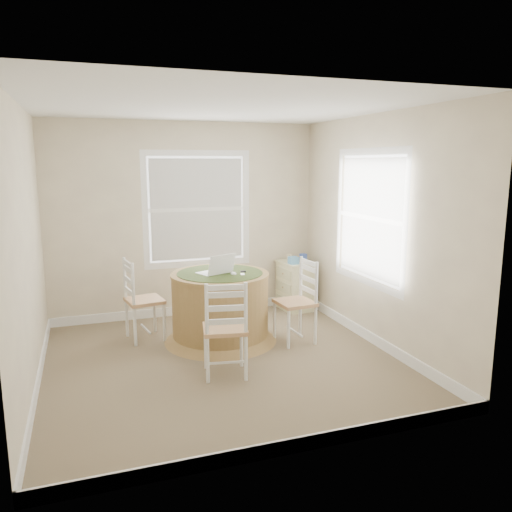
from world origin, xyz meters
name	(u,v)px	position (x,y,z in m)	size (l,w,h in m)	color
room	(233,237)	(0.17, 0.16, 1.30)	(3.64, 3.64, 2.64)	#77634B
round_table	(220,304)	(0.15, 0.64, 0.44)	(1.31, 1.31, 0.82)	olive
chair_left	(144,300)	(-0.68, 0.98, 0.47)	(0.42, 0.40, 0.95)	white
chair_near	(225,328)	(-0.06, -0.31, 0.47)	(0.42, 0.40, 0.95)	white
chair_right	(295,302)	(0.96, 0.32, 0.47)	(0.42, 0.40, 0.95)	white
laptop	(216,271)	(0.10, 0.63, 0.85)	(0.45, 0.42, 0.25)	white
mouse	(233,274)	(0.28, 0.52, 0.82)	(0.06, 0.10, 0.04)	white
phone	(243,275)	(0.37, 0.47, 0.81)	(0.04, 0.09, 0.02)	#B7BABF
keys	(243,272)	(0.42, 0.59, 0.82)	(0.06, 0.05, 0.03)	black
corner_chest	(295,285)	(1.48, 1.53, 0.35)	(0.44, 0.56, 0.69)	#EEEAB3
tissue_box	(294,260)	(1.41, 1.40, 0.74)	(0.12, 0.12, 0.10)	#5492C0
box_yellow	(295,259)	(1.50, 1.57, 0.72)	(0.15, 0.10, 0.06)	gold
box_blue	(302,258)	(1.57, 1.46, 0.75)	(0.08, 0.08, 0.12)	#344D9D
cup_cream	(290,257)	(1.45, 1.64, 0.74)	(0.07, 0.07, 0.09)	beige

